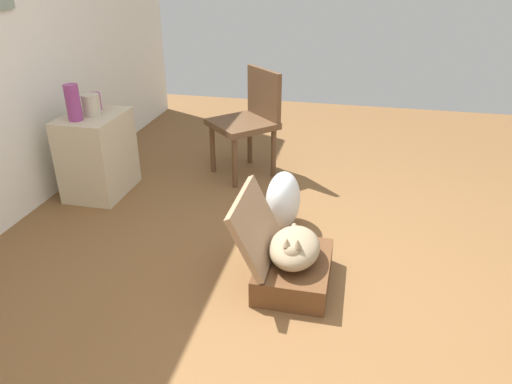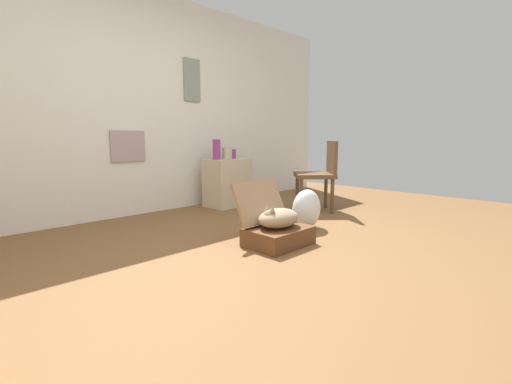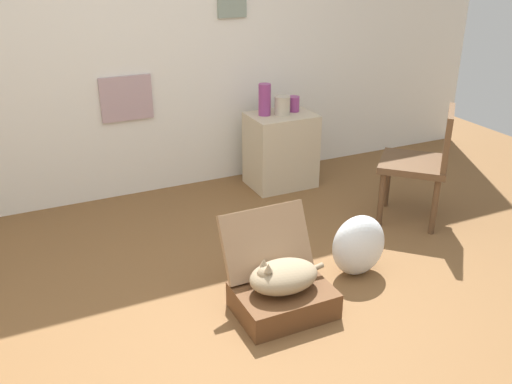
{
  "view_description": "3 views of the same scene",
  "coord_description": "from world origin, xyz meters",
  "px_view_note": "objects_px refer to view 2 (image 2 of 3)",
  "views": [
    {
      "loc": [
        -2.1,
        -0.07,
        1.7
      ],
      "look_at": [
        0.31,
        0.46,
        0.46
      ],
      "focal_mm": 33.49,
      "sensor_mm": 36.0,
      "label": 1
    },
    {
      "loc": [
        -2.1,
        -1.74,
        0.92
      ],
      "look_at": [
        0.02,
        0.37,
        0.45
      ],
      "focal_mm": 24.94,
      "sensor_mm": 36.0,
      "label": 2
    },
    {
      "loc": [
        -1.15,
        -2.14,
        1.93
      ],
      "look_at": [
        0.24,
        0.82,
        0.47
      ],
      "focal_mm": 39.5,
      "sensor_mm": 36.0,
      "label": 3
    }
  ],
  "objects_px": {
    "side_table": "(227,183)",
    "chair": "(320,172)",
    "vase_round": "(227,153)",
    "cat": "(278,218)",
    "suitcase_base": "(278,236)",
    "vase_short": "(232,154)",
    "plastic_bag_white": "(306,209)",
    "vase_tall": "(217,149)"
  },
  "relations": [
    {
      "from": "cat",
      "to": "side_table",
      "type": "distance_m",
      "value": 1.86
    },
    {
      "from": "vase_round",
      "to": "chair",
      "type": "xyz_separation_m",
      "value": [
        0.62,
        -1.04,
        -0.22
      ]
    },
    {
      "from": "vase_round",
      "to": "suitcase_base",
      "type": "bearing_deg",
      "value": -117.18
    },
    {
      "from": "cat",
      "to": "plastic_bag_white",
      "type": "distance_m",
      "value": 0.65
    },
    {
      "from": "suitcase_base",
      "to": "vase_round",
      "type": "distance_m",
      "value": 1.95
    },
    {
      "from": "suitcase_base",
      "to": "chair",
      "type": "height_order",
      "value": "chair"
    },
    {
      "from": "chair",
      "to": "cat",
      "type": "bearing_deg",
      "value": -23.39
    },
    {
      "from": "suitcase_base",
      "to": "plastic_bag_white",
      "type": "xyz_separation_m",
      "value": [
        0.62,
        0.17,
        0.12
      ]
    },
    {
      "from": "cat",
      "to": "vase_round",
      "type": "bearing_deg",
      "value": 62.67
    },
    {
      "from": "suitcase_base",
      "to": "cat",
      "type": "bearing_deg",
      "value": 175.47
    },
    {
      "from": "suitcase_base",
      "to": "chair",
      "type": "distance_m",
      "value": 1.63
    },
    {
      "from": "vase_tall",
      "to": "vase_round",
      "type": "xyz_separation_m",
      "value": [
        0.13,
        -0.06,
        -0.05
      ]
    },
    {
      "from": "plastic_bag_white",
      "to": "chair",
      "type": "relative_size",
      "value": 0.46
    },
    {
      "from": "side_table",
      "to": "chair",
      "type": "distance_m",
      "value": 1.23
    },
    {
      "from": "plastic_bag_white",
      "to": "chair",
      "type": "bearing_deg",
      "value": 27.02
    },
    {
      "from": "vase_short",
      "to": "vase_round",
      "type": "distance_m",
      "value": 0.15
    },
    {
      "from": "suitcase_base",
      "to": "vase_short",
      "type": "xyz_separation_m",
      "value": [
        0.98,
        1.69,
        0.61
      ]
    },
    {
      "from": "vase_tall",
      "to": "vase_round",
      "type": "relative_size",
      "value": 1.68
    },
    {
      "from": "side_table",
      "to": "suitcase_base",
      "type": "bearing_deg",
      "value": -117.02
    },
    {
      "from": "suitcase_base",
      "to": "plastic_bag_white",
      "type": "distance_m",
      "value": 0.65
    },
    {
      "from": "vase_round",
      "to": "vase_short",
      "type": "bearing_deg",
      "value": 21.41
    },
    {
      "from": "suitcase_base",
      "to": "vase_tall",
      "type": "relative_size",
      "value": 2.07
    },
    {
      "from": "suitcase_base",
      "to": "chair",
      "type": "relative_size",
      "value": 0.61
    },
    {
      "from": "vase_tall",
      "to": "vase_round",
      "type": "bearing_deg",
      "value": -22.25
    },
    {
      "from": "cat",
      "to": "vase_tall",
      "type": "relative_size",
      "value": 1.87
    },
    {
      "from": "side_table",
      "to": "vase_round",
      "type": "relative_size",
      "value": 4.1
    },
    {
      "from": "plastic_bag_white",
      "to": "vase_short",
      "type": "distance_m",
      "value": 1.64
    },
    {
      "from": "side_table",
      "to": "vase_short",
      "type": "relative_size",
      "value": 5.0
    },
    {
      "from": "cat",
      "to": "plastic_bag_white",
      "type": "bearing_deg",
      "value": 15.11
    },
    {
      "from": "vase_round",
      "to": "chair",
      "type": "distance_m",
      "value": 1.23
    },
    {
      "from": "cat",
      "to": "vase_short",
      "type": "distance_m",
      "value": 2.01
    },
    {
      "from": "side_table",
      "to": "vase_round",
      "type": "distance_m",
      "value": 0.39
    },
    {
      "from": "side_table",
      "to": "vase_short",
      "type": "bearing_deg",
      "value": 17.12
    },
    {
      "from": "cat",
      "to": "suitcase_base",
      "type": "bearing_deg",
      "value": -4.53
    },
    {
      "from": "vase_short",
      "to": "vase_round",
      "type": "bearing_deg",
      "value": -158.59
    },
    {
      "from": "cat",
      "to": "chair",
      "type": "distance_m",
      "value": 1.6
    },
    {
      "from": "vase_tall",
      "to": "chair",
      "type": "relative_size",
      "value": 0.3
    },
    {
      "from": "vase_short",
      "to": "chair",
      "type": "relative_size",
      "value": 0.14
    },
    {
      "from": "suitcase_base",
      "to": "vase_round",
      "type": "relative_size",
      "value": 3.48
    },
    {
      "from": "suitcase_base",
      "to": "vase_round",
      "type": "height_order",
      "value": "vase_round"
    },
    {
      "from": "side_table",
      "to": "vase_tall",
      "type": "height_order",
      "value": "vase_tall"
    },
    {
      "from": "vase_short",
      "to": "side_table",
      "type": "bearing_deg",
      "value": -162.88
    }
  ]
}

